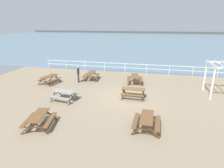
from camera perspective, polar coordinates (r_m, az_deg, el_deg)
ground_plane at (r=15.21m, az=4.25°, el=-4.30°), size 30.00×24.00×0.20m
sea_band at (r=66.93m, az=11.23°, el=13.14°), size 142.00×90.00×0.01m
distant_shoreline at (r=109.82m, az=12.04°, el=15.02°), size 142.00×6.00×1.80m
seaward_railing at (r=22.30m, az=7.30°, el=5.33°), size 23.07×0.07×1.08m
picnic_table_near_left at (r=14.75m, az=-14.47°, el=-2.74°), size 2.01×1.78×0.80m
picnic_table_near_right at (r=19.24m, az=-18.68°, el=1.82°), size 1.82×2.05×0.80m
picnic_table_mid_centre at (r=19.61m, az=-6.44°, el=2.99°), size 1.70×1.95×0.80m
picnic_table_far_left at (r=10.76m, az=10.61°, el=-10.69°), size 1.59×1.85×0.80m
picnic_table_far_right at (r=18.46m, az=7.03°, el=1.99°), size 1.74×1.98×0.80m
picnic_table_seaward at (r=14.88m, az=6.50°, el=-2.06°), size 1.84×1.58×0.80m
picnic_table_corner at (r=11.57m, az=-21.45°, el=-9.55°), size 1.85×2.08×0.80m
visitor at (r=18.82m, az=-10.31°, el=3.30°), size 0.32×0.51×1.66m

